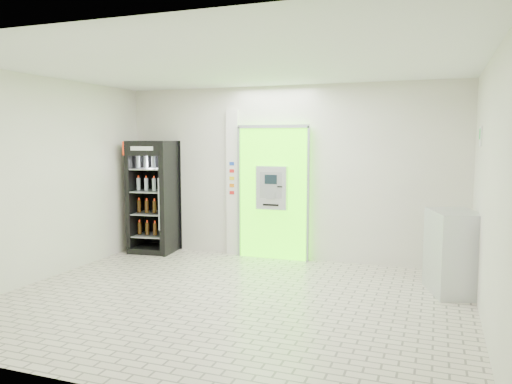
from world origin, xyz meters
The scene contains 7 objects.
ground centered at (0.00, 0.00, 0.00)m, with size 6.00×6.00×0.00m, color beige.
room_shell centered at (0.00, 0.00, 1.84)m, with size 6.00×6.00×6.00m.
atm_assembly centered at (-0.20, 2.41, 1.17)m, with size 1.30×0.24×2.33m.
pillar centered at (-0.98, 2.45, 1.30)m, with size 0.22×0.11×2.60m.
beverage_cooler centered at (-2.44, 2.16, 0.99)m, with size 0.84×0.78×2.06m.
steel_cabinet centered at (2.71, 1.32, 0.56)m, with size 0.80×0.97×1.12m.
exit_sign centered at (2.99, 1.40, 2.12)m, with size 0.02×0.22×0.26m.
Camera 1 is at (2.47, -5.80, 2.08)m, focal length 35.00 mm.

